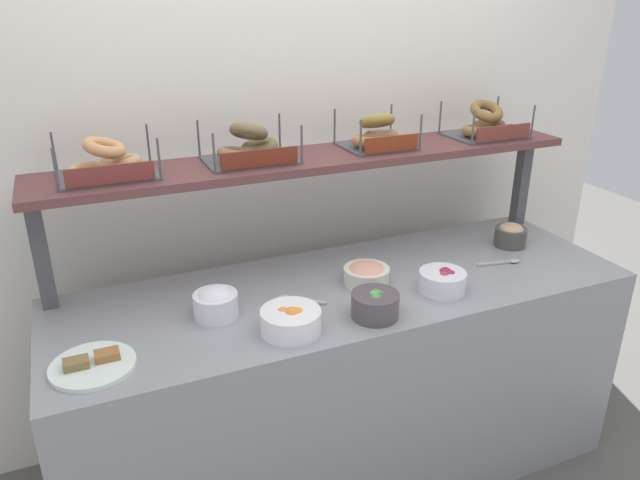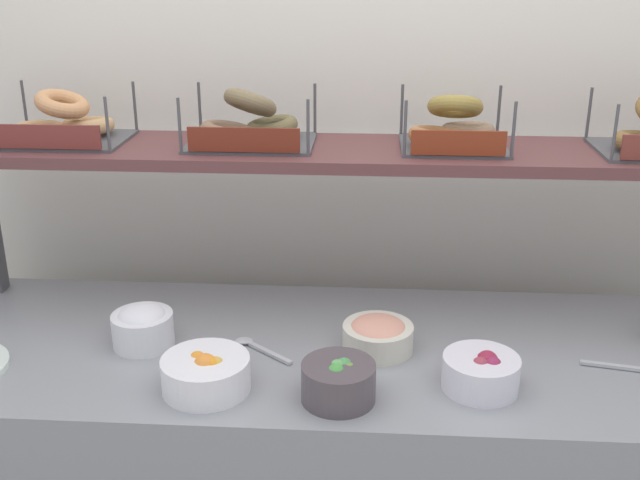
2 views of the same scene
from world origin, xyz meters
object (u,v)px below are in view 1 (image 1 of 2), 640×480
(bowl_hummus, at_px, (511,235))
(serving_spoon_by_edge, at_px, (293,299))
(bowl_lox_spread, at_px, (366,274))
(serving_plate_white, at_px, (93,365))
(bowl_beet_salad, at_px, (443,281))
(bowl_cream_cheese, at_px, (216,302))
(bagel_basket_cinnamon_raisin, at_px, (485,125))
(bagel_basket_poppy, at_px, (249,148))
(serving_spoon_near_plate, at_px, (505,262))
(bowl_fruit_salad, at_px, (291,320))
(bowl_veggie_mix, at_px, (375,304))
(bagel_basket_sesame, at_px, (106,164))
(bagel_basket_everything, at_px, (376,135))

(bowl_hummus, xyz_separation_m, serving_spoon_by_edge, (-1.02, -0.09, -0.04))
(bowl_lox_spread, relative_size, serving_plate_white, 0.70)
(bowl_beet_salad, xyz_separation_m, bowl_cream_cheese, (-0.79, 0.15, 0.01))
(serving_spoon_by_edge, distance_m, bagel_basket_cinnamon_raisin, 1.13)
(serving_spoon_by_edge, bearing_deg, bowl_hummus, 5.18)
(bowl_cream_cheese, height_order, serving_plate_white, bowl_cream_cheese)
(bowl_lox_spread, xyz_separation_m, serving_plate_white, (-0.97, -0.17, -0.03))
(bowl_hummus, xyz_separation_m, bagel_basket_poppy, (-1.06, 0.21, 0.43))
(bowl_cream_cheese, bearing_deg, serving_plate_white, -159.44)
(bowl_beet_salad, xyz_separation_m, serving_spoon_by_edge, (-0.52, 0.15, -0.03))
(serving_spoon_near_plate, bearing_deg, bowl_hummus, 46.02)
(bowl_fruit_salad, xyz_separation_m, serving_spoon_near_plate, (0.96, 0.14, -0.03))
(bowl_veggie_mix, relative_size, bagel_basket_sesame, 0.50)
(serving_spoon_near_plate, distance_m, bagel_basket_poppy, 1.10)
(bagel_basket_poppy, bearing_deg, bowl_veggie_mix, -63.68)
(bowl_fruit_salad, relative_size, serving_spoon_near_plate, 1.08)
(serving_spoon_near_plate, relative_size, bagel_basket_everything, 0.65)
(bowl_fruit_salad, bearing_deg, bagel_basket_everything, 41.79)
(bowl_fruit_salad, relative_size, bagel_basket_everything, 0.70)
(bowl_lox_spread, bearing_deg, bowl_fruit_salad, -151.38)
(bowl_cream_cheese, xyz_separation_m, bagel_basket_sesame, (-0.26, 0.30, 0.42))
(bowl_veggie_mix, distance_m, bagel_basket_poppy, 0.72)
(bagel_basket_sesame, height_order, bagel_basket_everything, bagel_basket_everything)
(bagel_basket_poppy, distance_m, bagel_basket_everything, 0.52)
(bowl_cream_cheese, relative_size, serving_spoon_near_plate, 0.83)
(bowl_hummus, distance_m, bagel_basket_poppy, 1.17)
(bagel_basket_sesame, height_order, bagel_basket_cinnamon_raisin, bagel_basket_cinnamon_raisin)
(bowl_veggie_mix, distance_m, bagel_basket_cinnamon_raisin, 1.02)
(bowl_cream_cheese, bearing_deg, bagel_basket_sesame, 130.87)
(bowl_hummus, distance_m, bowl_cream_cheese, 1.30)
(bowl_fruit_salad, distance_m, bagel_basket_everything, 0.86)
(bowl_beet_salad, relative_size, bowl_lox_spread, 0.99)
(bowl_fruit_salad, bearing_deg, bagel_basket_poppy, 85.92)
(bowl_hummus, distance_m, bagel_basket_sesame, 1.63)
(bowl_cream_cheese, bearing_deg, bagel_basket_cinnamon_raisin, 12.93)
(serving_spoon_by_edge, relative_size, bagel_basket_everything, 0.54)
(bowl_cream_cheese, relative_size, bagel_basket_everything, 0.53)
(bowl_fruit_salad, relative_size, bagel_basket_sesame, 0.61)
(bowl_fruit_salad, distance_m, serving_plate_white, 0.60)
(bowl_beet_salad, bearing_deg, bagel_basket_everything, 95.58)
(bowl_lox_spread, height_order, bowl_veggie_mix, bowl_veggie_mix)
(bagel_basket_everything, bearing_deg, serving_spoon_near_plate, -40.97)
(bowl_lox_spread, relative_size, bagel_basket_cinnamon_raisin, 0.55)
(bowl_veggie_mix, bearing_deg, bowl_hummus, 20.50)
(serving_spoon_by_edge, bearing_deg, bagel_basket_everything, 32.90)
(serving_spoon_near_plate, distance_m, serving_spoon_by_edge, 0.88)
(bowl_lox_spread, xyz_separation_m, bowl_veggie_mix, (-0.08, -0.23, 0.01))
(bowl_veggie_mix, bearing_deg, bowl_lox_spread, 69.36)
(bowl_cream_cheese, relative_size, bagel_basket_poppy, 0.46)
(bowl_lox_spread, bearing_deg, serving_spoon_near_plate, -6.13)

